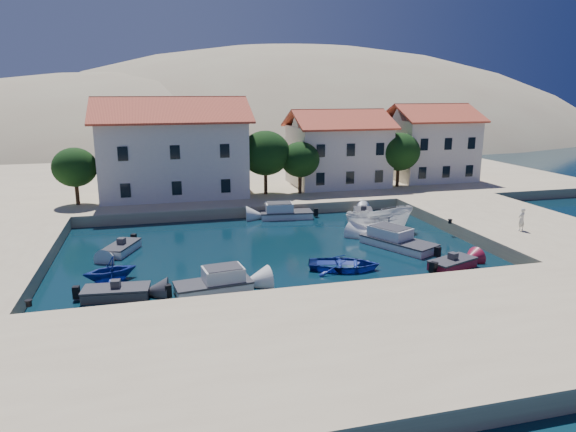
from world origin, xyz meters
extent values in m
plane|color=black|center=(0.00, 0.00, 0.00)|extent=(400.00, 400.00, 0.00)
cube|color=tan|center=(0.00, -6.00, 0.50)|extent=(52.00, 12.00, 1.00)
cube|color=tan|center=(20.50, 10.00, 0.50)|extent=(11.00, 20.00, 1.00)
cube|color=tan|center=(2.00, 38.00, 0.50)|extent=(80.00, 36.00, 1.00)
ellipsoid|color=tan|center=(-10.00, 110.00, -20.00)|extent=(198.00, 126.00, 72.00)
ellipsoid|color=tan|center=(35.00, 130.00, -25.00)|extent=(220.00, 176.00, 99.00)
cube|color=silver|center=(-6.00, 28.00, 4.75)|extent=(14.00, 9.00, 7.50)
pyramid|color=#A73525|center=(-6.00, 28.00, 9.60)|extent=(14.70, 9.45, 2.20)
cube|color=silver|center=(12.00, 29.00, 4.25)|extent=(10.00, 8.00, 6.50)
pyramid|color=#A73525|center=(12.00, 29.00, 8.40)|extent=(10.50, 8.40, 1.80)
cube|color=silver|center=(24.00, 30.00, 4.50)|extent=(9.00, 8.00, 7.00)
pyramid|color=#A73525|center=(24.00, 30.00, 8.90)|extent=(9.45, 8.40, 1.80)
cylinder|color=#382314|center=(-15.00, 25.00, 2.25)|extent=(0.36, 0.36, 2.50)
ellipsoid|color=black|center=(-15.00, 25.00, 4.50)|extent=(4.00, 4.00, 3.60)
cylinder|color=#382314|center=(3.00, 25.50, 2.50)|extent=(0.36, 0.36, 3.00)
ellipsoid|color=black|center=(3.00, 25.50, 5.20)|extent=(5.00, 5.00, 4.50)
cylinder|color=#382314|center=(6.50, 25.00, 2.25)|extent=(0.36, 0.36, 2.50)
ellipsoid|color=black|center=(6.50, 25.00, 4.50)|extent=(4.00, 4.00, 3.60)
cylinder|color=#382314|center=(18.00, 26.00, 2.38)|extent=(0.36, 0.36, 2.75)
ellipsoid|color=black|center=(18.00, 26.00, 4.85)|extent=(4.60, 4.60, 4.14)
cylinder|color=black|center=(-14.30, 0.80, 1.15)|extent=(0.36, 0.36, 0.30)
cylinder|color=black|center=(8.00, 0.80, 1.15)|extent=(0.36, 0.36, 0.30)
cylinder|color=black|center=(14.70, 10.00, 1.15)|extent=(0.36, 0.36, 0.30)
cube|color=#37373C|center=(-10.41, 3.35, 0.25)|extent=(3.71, 1.96, 0.90)
cube|color=#37373C|center=(-10.41, 3.35, 0.58)|extent=(3.80, 2.00, 0.10)
cube|color=#37373C|center=(-10.41, 3.35, 0.80)|extent=(0.55, 0.55, 0.50)
cube|color=silver|center=(-5.04, 2.85, 0.25)|extent=(4.48, 2.35, 0.90)
cube|color=#37373C|center=(-5.04, 2.85, 0.58)|extent=(4.58, 2.40, 0.10)
cube|color=silver|center=(-5.04, 2.85, 0.95)|extent=(2.44, 1.83, 0.90)
imported|color=navy|center=(3.65, 4.58, 0.00)|extent=(5.45, 4.64, 0.96)
cube|color=maroon|center=(10.57, 2.96, 0.25)|extent=(3.58, 2.53, 0.90)
cube|color=#37373C|center=(10.57, 2.96, 0.58)|extent=(3.66, 2.58, 0.10)
cube|color=#37373C|center=(10.57, 2.96, 0.80)|extent=(0.64, 0.64, 0.50)
cube|color=silver|center=(9.23, 8.06, 0.25)|extent=(4.51, 5.97, 0.90)
cube|color=#37373C|center=(9.23, 8.06, 0.58)|extent=(4.61, 6.11, 0.10)
cube|color=silver|center=(9.23, 8.06, 0.95)|extent=(3.03, 3.49, 0.90)
imported|color=silver|center=(9.58, 12.21, 0.00)|extent=(5.86, 2.23, 2.26)
cube|color=silver|center=(10.46, 17.55, 0.25)|extent=(2.67, 3.81, 0.90)
cube|color=#37373C|center=(10.46, 17.55, 0.58)|extent=(2.73, 3.90, 0.10)
cube|color=#37373C|center=(10.46, 17.55, 0.80)|extent=(0.63, 0.63, 0.50)
imported|color=navy|center=(-10.93, 6.30, 0.00)|extent=(3.80, 3.51, 1.66)
cube|color=silver|center=(-10.54, 12.04, 0.25)|extent=(2.67, 3.65, 0.90)
cube|color=#37373C|center=(-10.54, 12.04, 0.58)|extent=(2.73, 3.74, 0.10)
cube|color=#37373C|center=(-10.54, 12.04, 0.80)|extent=(0.66, 0.66, 0.50)
cube|color=silver|center=(3.48, 19.00, 0.25)|extent=(4.81, 2.50, 0.90)
cube|color=#37373C|center=(3.48, 19.00, 0.58)|extent=(4.93, 2.55, 0.10)
cube|color=silver|center=(3.48, 19.00, 0.95)|extent=(2.63, 1.94, 0.90)
imported|color=silver|center=(18.67, 6.72, 1.87)|extent=(0.73, 0.59, 1.74)
camera|label=1|loc=(-7.92, -25.10, 11.30)|focal=32.00mm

